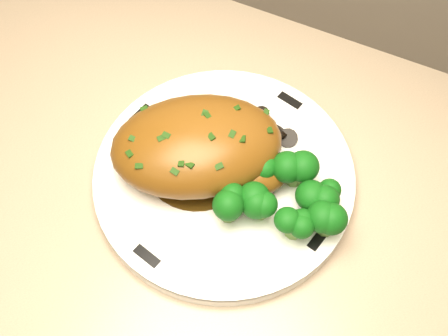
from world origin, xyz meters
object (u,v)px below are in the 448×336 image
at_px(plate, 224,177).
at_px(broccoli_florets, 284,196).
at_px(chicken_breast, 203,148).
at_px(counter, 136,284).

relative_size(plate, broccoli_florets, 2.28).
distance_m(chicken_breast, broccoli_florets, 0.10).
height_order(plate, broccoli_florets, broccoli_florets).
relative_size(counter, broccoli_florets, 16.07).
bearing_deg(chicken_breast, broccoli_florets, -39.03).
distance_m(counter, plate, 0.47).
height_order(plate, chicken_breast, chicken_breast).
distance_m(plate, broccoli_florets, 0.08).
bearing_deg(chicken_breast, counter, 167.03).
xyz_separation_m(counter, plate, (0.15, 0.05, 0.44)).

